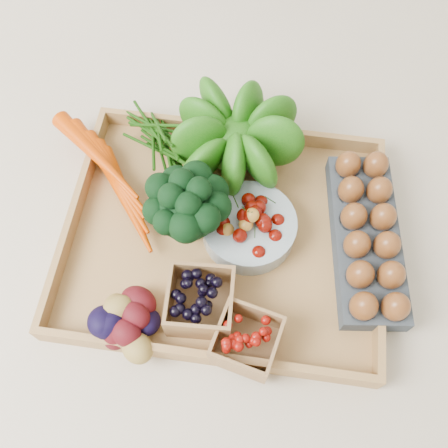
# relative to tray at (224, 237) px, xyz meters

# --- Properties ---
(ground) EXTENTS (4.00, 4.00, 0.00)m
(ground) POSITION_rel_tray_xyz_m (0.00, 0.00, -0.01)
(ground) COLOR beige
(ground) RESTS_ON ground
(tray) EXTENTS (0.55, 0.45, 0.01)m
(tray) POSITION_rel_tray_xyz_m (0.00, 0.00, 0.00)
(tray) COLOR #AE8149
(tray) RESTS_ON ground
(carrots) EXTENTS (0.24, 0.17, 0.06)m
(carrots) POSITION_rel_tray_xyz_m (-0.21, 0.08, 0.04)
(carrots) COLOR #C53B00
(carrots) RESTS_ON tray
(lettuce) EXTENTS (0.16, 0.16, 0.16)m
(lettuce) POSITION_rel_tray_xyz_m (-0.01, 0.17, 0.09)
(lettuce) COLOR #0C4A0B
(lettuce) RESTS_ON tray
(broccoli) EXTENTS (0.15, 0.15, 0.11)m
(broccoli) POSITION_rel_tray_xyz_m (-0.06, -0.00, 0.06)
(broccoli) COLOR black
(broccoli) RESTS_ON tray
(cherry_bowl) EXTENTS (0.16, 0.16, 0.04)m
(cherry_bowl) POSITION_rel_tray_xyz_m (0.04, 0.01, 0.03)
(cherry_bowl) COLOR #8C9EA5
(cherry_bowl) RESTS_ON tray
(egg_carton) EXTENTS (0.15, 0.33, 0.04)m
(egg_carton) POSITION_rel_tray_xyz_m (0.25, 0.02, 0.03)
(egg_carton) COLOR #363C44
(egg_carton) RESTS_ON tray
(potatoes) EXTENTS (0.14, 0.14, 0.08)m
(potatoes) POSITION_rel_tray_xyz_m (-0.14, -0.19, 0.05)
(potatoes) COLOR #3D090E
(potatoes) RESTS_ON tray
(punnet_blackberry) EXTENTS (0.11, 0.11, 0.07)m
(punnet_blackberry) POSITION_rel_tray_xyz_m (-0.02, -0.14, 0.04)
(punnet_blackberry) COLOR black
(punnet_blackberry) RESTS_ON tray
(punnet_raspberry) EXTENTS (0.11, 0.11, 0.07)m
(punnet_raspberry) POSITION_rel_tray_xyz_m (0.06, -0.19, 0.04)
(punnet_raspberry) COLOR #6E0A04
(punnet_raspberry) RESTS_ON tray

